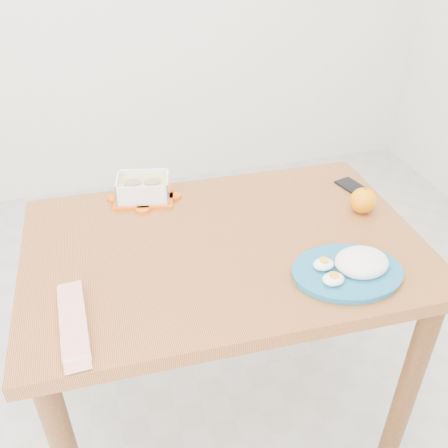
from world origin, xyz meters
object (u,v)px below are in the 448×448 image
object	(u,v)px
food_container	(143,189)
smartphone	(354,188)
dining_table	(224,275)
rice_plate	(352,267)
orange_fruit	(363,200)

from	to	relation	value
food_container	smartphone	world-z (taller)	food_container
dining_table	food_container	size ratio (longest dim) A/B	5.41
rice_plate	food_container	bearing A→B (deg)	138.45
dining_table	rice_plate	size ratio (longest dim) A/B	3.59
dining_table	orange_fruit	size ratio (longest dim) A/B	14.23
food_container	smartphone	size ratio (longest dim) A/B	1.65
dining_table	orange_fruit	world-z (taller)	orange_fruit
food_container	dining_table	bearing A→B (deg)	-46.48
food_container	rice_plate	distance (m)	0.66
rice_plate	dining_table	bearing A→B (deg)	148.04
food_container	orange_fruit	world-z (taller)	orange_fruit
rice_plate	orange_fruit	bearing A→B (deg)	63.44
orange_fruit	dining_table	bearing A→B (deg)	-174.91
food_container	smartphone	distance (m)	0.66
orange_fruit	rice_plate	world-z (taller)	orange_fruit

